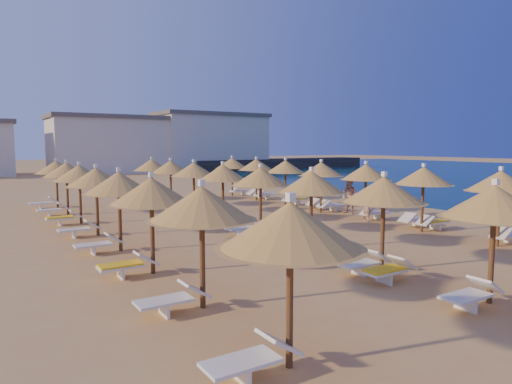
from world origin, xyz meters
TOP-DOWN VIEW (x-y plane):
  - ground at (0.00, 0.00)m, footprint 220.00×220.00m
  - jetty at (28.60, 42.62)m, footprint 30.08×4.66m
  - hotel_blocks at (3.36, 45.76)m, footprint 48.32×11.08m
  - parasol_row_east at (3.66, -0.96)m, footprint 2.41×31.14m
  - parasol_row_west at (-2.18, -0.96)m, footprint 2.41×31.14m
  - parasol_row_inland at (-7.80, 2.23)m, footprint 2.41×24.75m
  - loungers at (-1.25, -0.44)m, footprint 14.43×29.32m
  - beachgoer_a at (3.57, 0.43)m, footprint 0.56×0.68m
  - beachgoer_b at (4.66, 2.71)m, footprint 0.84×1.00m
  - beachgoer_c at (4.59, 5.31)m, footprint 0.86×0.97m

SIDE VIEW (x-z plane):
  - ground at x=0.00m, z-range 0.00..0.00m
  - loungers at x=-1.25m, z-range 0.02..0.67m
  - jetty at x=28.60m, z-range 0.00..1.50m
  - beachgoer_c at x=4.59m, z-range 0.00..1.57m
  - beachgoer_a at x=3.57m, z-range 0.00..1.58m
  - beachgoer_b at x=4.66m, z-range 0.00..1.85m
  - parasol_row_east at x=3.66m, z-range 0.85..3.68m
  - parasol_row_west at x=-2.18m, z-range 0.85..3.68m
  - parasol_row_inland at x=-7.80m, z-range 0.85..3.68m
  - hotel_blocks at x=3.36m, z-range -0.35..7.75m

